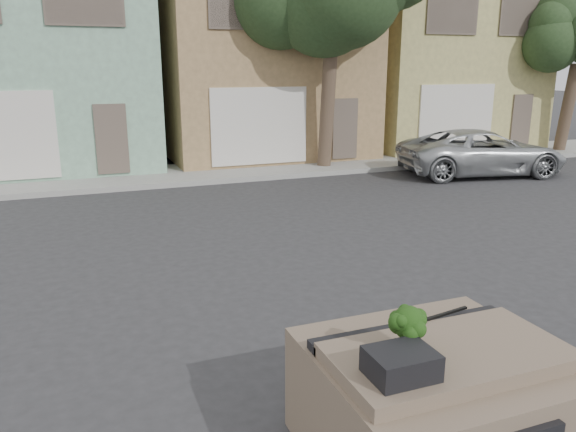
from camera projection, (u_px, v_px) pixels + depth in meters
ground_plane at (299, 318)px, 7.58m from camera, size 120.00×120.00×0.00m
sidewalk at (168, 175)px, 17.02m from camera, size 40.00×3.00×0.15m
townhouse_mint at (34, 50)px, 18.43m from camera, size 7.20×8.20×7.55m
townhouse_tan at (251, 52)px, 21.05m from camera, size 7.20×8.20×7.55m
townhouse_beige at (421, 54)px, 23.68m from camera, size 7.20×8.20×7.55m
silver_pickup at (480, 175)px, 17.50m from camera, size 5.41×3.27×1.41m
tree_near at (329, 33)px, 17.05m from camera, size 4.40×4.00×8.50m
tree_far at (572, 74)px, 20.87m from camera, size 3.20×3.00×6.00m
car_dashboard at (434, 401)px, 4.74m from camera, size 2.00×1.80×1.12m
instrument_hump at (401, 364)px, 4.05m from camera, size 0.48×0.38×0.20m
wiper_arm at (439, 316)px, 5.03m from camera, size 0.69×0.15×0.02m
broccoli at (408, 328)px, 4.39m from camera, size 0.40×0.40×0.39m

